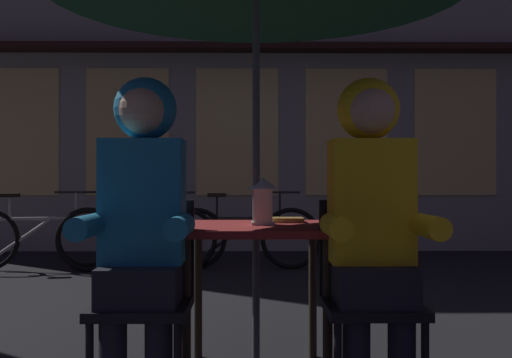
{
  "coord_description": "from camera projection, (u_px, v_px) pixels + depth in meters",
  "views": [
    {
      "loc": [
        -0.03,
        -2.92,
        0.96
      ],
      "look_at": [
        0.0,
        0.06,
        0.96
      ],
      "focal_mm": 42.02,
      "sensor_mm": 36.0,
      "label": 1
    }
  ],
  "objects": [
    {
      "name": "bicycle_second",
      "position": [
        137.0,
        238.0,
        6.27
      ],
      "size": [
        1.68,
        0.19,
        0.84
      ],
      "color": "black",
      "rests_on": "ground_plane"
    },
    {
      "name": "person_left_hooded",
      "position": [
        142.0,
        207.0,
        2.49
      ],
      "size": [
        0.45,
        0.56,
        1.4
      ],
      "color": "black",
      "rests_on": "ground_plane"
    },
    {
      "name": "book",
      "position": [
        284.0,
        220.0,
        3.1
      ],
      "size": [
        0.2,
        0.14,
        0.02
      ],
      "primitive_type": "cube",
      "rotation": [
        0.0,
        0.0,
        0.0
      ],
      "color": "olive",
      "rests_on": "cafe_table"
    },
    {
      "name": "shopfront_building",
      "position": [
        290.0,
        27.0,
        8.33
      ],
      "size": [
        10.0,
        0.93,
        6.2
      ],
      "color": "#9E9389",
      "rests_on": "ground_plane"
    },
    {
      "name": "person_right_hooded",
      "position": [
        372.0,
        207.0,
        2.5
      ],
      "size": [
        0.45,
        0.56,
        1.4
      ],
      "color": "black",
      "rests_on": "ground_plane"
    },
    {
      "name": "lantern",
      "position": [
        263.0,
        200.0,
        2.92
      ],
      "size": [
        0.11,
        0.11,
        0.23
      ],
      "color": "white",
      "rests_on": "cafe_table"
    },
    {
      "name": "bicycle_third",
      "position": [
        243.0,
        237.0,
        6.4
      ],
      "size": [
        1.68,
        0.08,
        0.84
      ],
      "color": "black",
      "rests_on": "ground_plane"
    },
    {
      "name": "cafe_table",
      "position": [
        256.0,
        246.0,
        2.92
      ],
      "size": [
        0.72,
        0.72,
        0.74
      ],
      "color": "maroon",
      "rests_on": "ground_plane"
    },
    {
      "name": "bicycle_nearest",
      "position": [
        38.0,
        237.0,
        6.38
      ],
      "size": [
        1.65,
        0.4,
        0.84
      ],
      "color": "black",
      "rests_on": "ground_plane"
    },
    {
      "name": "chair_right",
      "position": [
        369.0,
        290.0,
        2.56
      ],
      "size": [
        0.4,
        0.4,
        0.87
      ],
      "color": "black",
      "rests_on": "ground_plane"
    },
    {
      "name": "chair_left",
      "position": [
        145.0,
        290.0,
        2.55
      ],
      "size": [
        0.4,
        0.4,
        0.87
      ],
      "color": "black",
      "rests_on": "ground_plane"
    }
  ]
}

